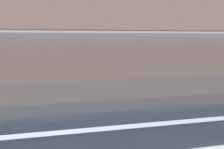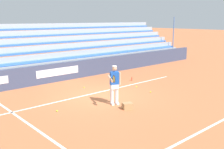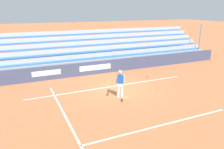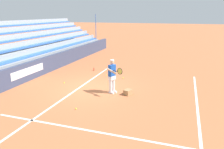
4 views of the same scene
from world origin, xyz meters
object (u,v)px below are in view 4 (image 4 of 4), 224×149
at_px(tennis_ball_stray_back, 64,83).
at_px(water_bottle, 94,69).
at_px(ball_box_cardboard, 128,92).
at_px(tennis_ball_far_left, 76,109).
at_px(tennis_ball_by_box, 123,78).
at_px(tennis_ball_near_player, 107,75).
at_px(tennis_player, 112,76).

bearing_deg(tennis_ball_stray_back, water_bottle, 170.59).
bearing_deg(tennis_ball_stray_back, ball_box_cardboard, 81.28).
bearing_deg(tennis_ball_far_left, water_bottle, -163.69).
relative_size(ball_box_cardboard, tennis_ball_stray_back, 6.06).
xyz_separation_m(ball_box_cardboard, tennis_ball_far_left, (2.38, -1.64, -0.10)).
relative_size(tennis_ball_far_left, water_bottle, 0.30).
bearing_deg(tennis_ball_by_box, tennis_ball_stray_back, -55.87).
relative_size(ball_box_cardboard, tennis_ball_far_left, 6.06).
relative_size(tennis_ball_near_player, tennis_ball_stray_back, 1.00).
distance_m(tennis_player, ball_box_cardboard, 1.11).
xyz_separation_m(ball_box_cardboard, tennis_ball_by_box, (-2.63, -0.98, -0.10)).
bearing_deg(tennis_ball_by_box, tennis_player, 3.68).
bearing_deg(ball_box_cardboard, tennis_player, -90.19).
height_order(tennis_ball_far_left, tennis_ball_by_box, same).
bearing_deg(tennis_player, tennis_ball_near_player, -154.67).
bearing_deg(ball_box_cardboard, tennis_ball_by_box, -159.58).
xyz_separation_m(tennis_ball_near_player, tennis_ball_by_box, (0.22, 1.18, 0.00)).
distance_m(ball_box_cardboard, water_bottle, 5.11).
distance_m(ball_box_cardboard, tennis_ball_near_player, 3.58).
xyz_separation_m(tennis_player, tennis_ball_near_player, (-2.85, -1.35, -0.86)).
relative_size(tennis_ball_near_player, tennis_ball_by_box, 1.00).
bearing_deg(water_bottle, tennis_ball_by_box, 65.00).
bearing_deg(tennis_player, tennis_ball_far_left, -19.18).
bearing_deg(tennis_ball_far_left, tennis_ball_stray_back, -142.08).
bearing_deg(tennis_ball_stray_back, tennis_ball_near_player, 141.12).
height_order(ball_box_cardboard, tennis_ball_far_left, ball_box_cardboard).
relative_size(ball_box_cardboard, tennis_ball_by_box, 6.06).
relative_size(ball_box_cardboard, tennis_ball_near_player, 6.06).
xyz_separation_m(ball_box_cardboard, tennis_ball_near_player, (-2.85, -2.16, -0.10)).
bearing_deg(tennis_player, water_bottle, -145.15).
bearing_deg(water_bottle, ball_box_cardboard, 42.31).
xyz_separation_m(tennis_ball_near_player, water_bottle, (-0.93, -1.28, 0.08)).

